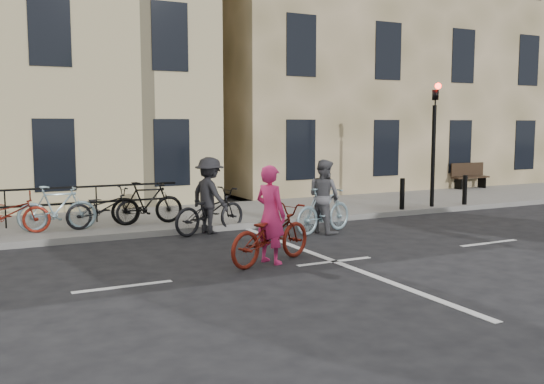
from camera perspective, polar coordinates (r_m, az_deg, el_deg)
name	(u,v)px	position (r m, az deg, el deg)	size (l,w,h in m)	color
ground	(335,262)	(11.62, 5.91, -6.54)	(120.00, 120.00, 0.00)	black
sidewalk	(68,226)	(15.88, -18.69, -3.07)	(46.00, 4.00, 0.15)	slate
building_east	(350,42)	(27.36, 7.36, 13.82)	(14.00, 10.00, 12.00)	#877751
traffic_light	(434,129)	(18.55, 15.02, 5.75)	(0.18, 0.30, 3.90)	black
bollard_east	(402,194)	(17.81, 12.15, -0.17)	(0.14, 0.14, 0.90)	black
bollard_west	(465,190)	(19.40, 17.69, 0.20)	(0.14, 0.14, 0.90)	black
bench	(469,175)	(24.38, 18.05, 1.56)	(1.60, 0.41, 0.97)	black
parked_bikes	(31,211)	(14.75, -21.77, -1.65)	(7.25, 1.23, 1.05)	black
cyclist_pink	(271,229)	(11.33, -0.13, -3.54)	(2.19, 1.43, 1.84)	maroon
cyclist_grey	(324,203)	(14.51, 4.90, -1.07)	(1.90, 1.01, 1.77)	#83A1AB
cyclist_dark	(210,204)	(14.48, -5.88, -1.09)	(2.17, 1.33, 1.82)	black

